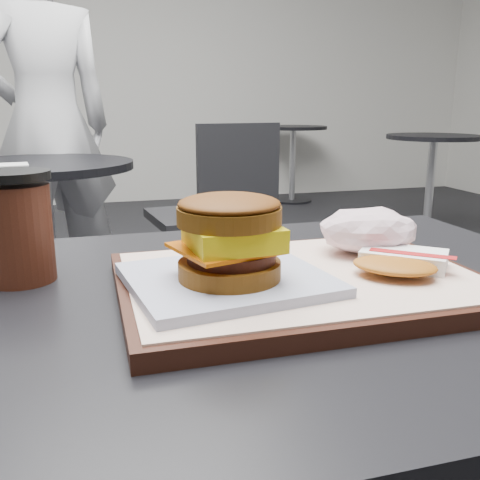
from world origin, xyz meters
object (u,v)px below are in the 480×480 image
(crumpled_wrapper, at_px, (369,231))
(neighbor_chair, at_px, (213,205))
(neighbor_table, at_px, (44,213))
(patron, at_px, (47,126))
(customer_table, at_px, (263,440))
(coffee_cup, at_px, (17,228))
(breakfast_sandwich, at_px, (229,248))
(hash_brown, at_px, (400,261))
(serving_tray, at_px, (300,282))

(crumpled_wrapper, relative_size, neighbor_chair, 0.14)
(neighbor_table, relative_size, patron, 0.43)
(customer_table, xyz_separation_m, crumpled_wrapper, (0.15, 0.04, 0.23))
(customer_table, relative_size, coffee_cup, 6.42)
(breakfast_sandwich, bearing_deg, coffee_cup, 145.90)
(hash_brown, relative_size, neighbor_table, 0.18)
(crumpled_wrapper, bearing_deg, customer_table, -163.85)
(serving_tray, bearing_deg, crumpled_wrapper, 26.59)
(crumpled_wrapper, height_order, neighbor_table, crumpled_wrapper)
(breakfast_sandwich, bearing_deg, neighbor_table, 100.14)
(coffee_cup, height_order, neighbor_chair, coffee_cup)
(serving_tray, height_order, neighbor_chair, neighbor_chair)
(coffee_cup, bearing_deg, breakfast_sandwich, -34.10)
(neighbor_chair, height_order, patron, patron)
(serving_tray, distance_m, neighbor_chair, 1.90)
(breakfast_sandwich, relative_size, neighbor_chair, 0.24)
(customer_table, relative_size, crumpled_wrapper, 6.63)
(breakfast_sandwich, xyz_separation_m, patron, (-0.29, 2.17, 0.04))
(crumpled_wrapper, height_order, patron, patron)
(crumpled_wrapper, bearing_deg, patron, 103.06)
(customer_table, distance_m, breakfast_sandwich, 0.25)
(crumpled_wrapper, bearing_deg, neighbor_chair, 82.93)
(customer_table, relative_size, serving_tray, 2.11)
(breakfast_sandwich, xyz_separation_m, crumpled_wrapper, (0.19, 0.08, -0.01))
(neighbor_table, bearing_deg, coffee_cup, -86.51)
(neighbor_table, bearing_deg, hash_brown, -73.76)
(breakfast_sandwich, height_order, hash_brown, breakfast_sandwich)
(hash_brown, relative_size, crumpled_wrapper, 1.12)
(serving_tray, bearing_deg, hash_brown, -11.52)
(breakfast_sandwich, xyz_separation_m, hash_brown, (0.19, -0.00, -0.03))
(hash_brown, distance_m, neighbor_table, 1.77)
(customer_table, bearing_deg, crumpled_wrapper, 16.15)
(customer_table, height_order, neighbor_chair, neighbor_chair)
(serving_tray, relative_size, crumpled_wrapper, 3.15)
(hash_brown, relative_size, patron, 0.08)
(crumpled_wrapper, bearing_deg, coffee_cup, 170.95)
(coffee_cup, distance_m, neighbor_table, 1.57)
(coffee_cup, distance_m, patron, 2.03)
(serving_tray, bearing_deg, patron, 99.90)
(customer_table, bearing_deg, breakfast_sandwich, -145.02)
(hash_brown, xyz_separation_m, crumpled_wrapper, (0.00, 0.08, 0.02))
(breakfast_sandwich, relative_size, hash_brown, 1.56)
(hash_brown, bearing_deg, breakfast_sandwich, 179.78)
(customer_table, distance_m, patron, 2.18)
(breakfast_sandwich, relative_size, coffee_cup, 1.69)
(patron, bearing_deg, neighbor_chair, 137.77)
(neighbor_chair, bearing_deg, breakfast_sandwich, -102.54)
(breakfast_sandwich, bearing_deg, crumpled_wrapper, 21.45)
(customer_table, bearing_deg, serving_tray, -21.13)
(coffee_cup, xyz_separation_m, neighbor_chair, (0.62, 1.74, -0.32))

